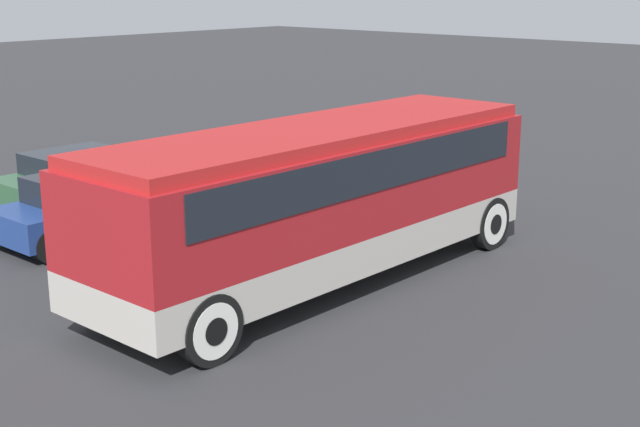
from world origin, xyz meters
TOP-DOWN VIEW (x-y plane):
  - ground_plane at (0.00, 0.00)m, footprint 120.00×120.00m
  - tour_bus at (0.10, 0.00)m, footprint 9.45×2.69m
  - parked_car_near at (-1.11, 5.46)m, footprint 4.17×1.89m
  - parked_car_mid at (0.42, 8.20)m, footprint 4.13×1.93m

SIDE VIEW (x-z plane):
  - ground_plane at x=0.00m, z-range 0.00..0.00m
  - parked_car_mid at x=0.42m, z-range 0.01..1.32m
  - parked_car_near at x=-1.11m, z-range 0.00..1.41m
  - tour_bus at x=0.10m, z-range 0.30..3.18m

